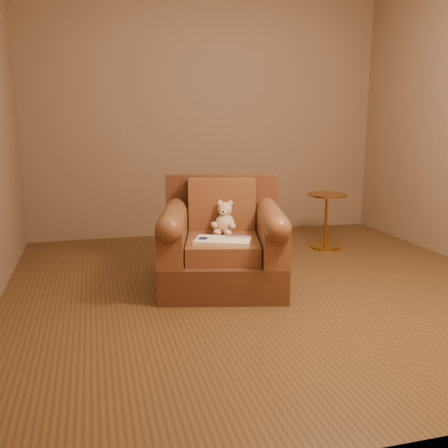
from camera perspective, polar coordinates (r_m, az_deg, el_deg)
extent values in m
plane|color=brown|center=(4.01, 4.72, -7.15)|extent=(4.00, 4.00, 0.00)
cube|color=#7C644C|center=(5.72, -1.87, 12.34)|extent=(4.00, 0.02, 2.70)
cube|color=#52301B|center=(3.97, -0.17, -5.33)|extent=(1.13, 1.09, 0.26)
cube|color=#52301B|center=(4.25, -0.27, 1.74)|extent=(0.94, 0.31, 0.58)
cube|color=brown|center=(3.87, -0.16, -2.67)|extent=(0.69, 0.77, 0.14)
cube|color=brown|center=(4.12, -0.24, 2.28)|extent=(0.57, 0.28, 0.42)
cube|color=brown|center=(3.86, -5.77, -1.53)|extent=(0.37, 0.82, 0.30)
cube|color=brown|center=(3.87, 5.43, -1.48)|extent=(0.37, 0.82, 0.30)
cylinder|color=brown|center=(3.83, -5.82, 0.66)|extent=(0.37, 0.82, 0.19)
cylinder|color=brown|center=(3.84, 5.47, 0.71)|extent=(0.37, 0.82, 0.19)
ellipsoid|color=beige|center=(4.01, 0.08, 0.01)|extent=(0.16, 0.14, 0.17)
sphere|color=beige|center=(3.99, 0.11, 1.68)|extent=(0.12, 0.12, 0.12)
ellipsoid|color=beige|center=(4.00, -0.44, 2.40)|extent=(0.05, 0.03, 0.05)
ellipsoid|color=beige|center=(3.98, 0.70, 2.36)|extent=(0.05, 0.03, 0.05)
ellipsoid|color=beige|center=(3.94, -0.05, 1.39)|extent=(0.05, 0.04, 0.05)
sphere|color=black|center=(3.92, -0.10, 1.43)|extent=(0.02, 0.02, 0.02)
ellipsoid|color=beige|center=(3.96, -1.14, -0.14)|extent=(0.05, 0.10, 0.05)
ellipsoid|color=beige|center=(3.93, 0.94, -0.23)|extent=(0.05, 0.10, 0.05)
ellipsoid|color=beige|center=(3.93, -0.80, -0.96)|extent=(0.06, 0.10, 0.05)
ellipsoid|color=beige|center=(3.92, 0.42, -1.01)|extent=(0.06, 0.10, 0.05)
cube|color=beige|center=(3.70, -0.16, -1.99)|extent=(0.47, 0.38, 0.03)
cube|color=white|center=(3.71, -1.72, -1.70)|extent=(0.28, 0.30, 0.00)
cube|color=white|center=(3.68, 1.41, -1.80)|extent=(0.28, 0.30, 0.00)
cube|color=beige|center=(3.69, -0.16, -1.73)|extent=(0.10, 0.23, 0.00)
cube|color=#0F1638|center=(3.72, -2.41, -1.64)|extent=(0.09, 0.11, 0.00)
cube|color=slate|center=(3.77, 1.56, -1.46)|extent=(0.19, 0.12, 0.00)
cylinder|color=#BC7E33|center=(5.28, 11.45, -2.52)|extent=(0.32, 0.32, 0.02)
cylinder|color=#BC7E33|center=(5.22, 11.58, 0.34)|extent=(0.03, 0.03, 0.52)
cylinder|color=#BC7E33|center=(5.17, 11.70, 3.29)|extent=(0.40, 0.40, 0.02)
cylinder|color=#BC7E33|center=(5.18, 11.70, 3.14)|extent=(0.03, 0.03, 0.02)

